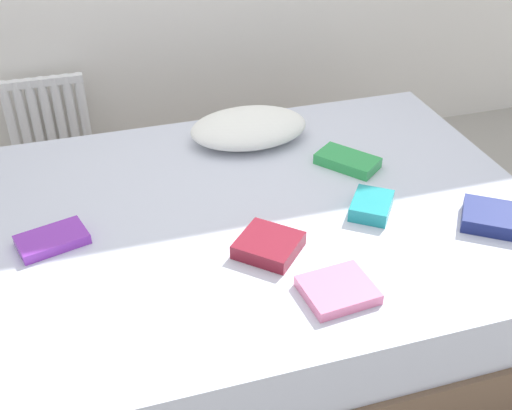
% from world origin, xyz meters
% --- Properties ---
extents(ground_plane, '(8.00, 8.00, 0.00)m').
position_xyz_m(ground_plane, '(0.00, 0.00, 0.00)').
color(ground_plane, '#9E998E').
extents(bed, '(2.00, 1.50, 0.50)m').
position_xyz_m(bed, '(0.00, 0.00, 0.25)').
color(bed, brown).
rests_on(bed, ground).
extents(radiator, '(0.39, 0.04, 0.50)m').
position_xyz_m(radiator, '(-0.71, 1.20, 0.34)').
color(radiator, white).
rests_on(radiator, ground).
extents(pillow, '(0.48, 0.33, 0.12)m').
position_xyz_m(pillow, '(0.10, 0.49, 0.56)').
color(pillow, white).
rests_on(pillow, bed).
extents(textbook_purple, '(0.24, 0.19, 0.03)m').
position_xyz_m(textbook_purple, '(-0.71, -0.00, 0.52)').
color(textbook_purple, purple).
rests_on(textbook_purple, bed).
extents(textbook_maroon, '(0.26, 0.26, 0.05)m').
position_xyz_m(textbook_maroon, '(-0.05, -0.24, 0.52)').
color(textbook_maroon, maroon).
rests_on(textbook_maroon, bed).
extents(textbook_green, '(0.25, 0.26, 0.04)m').
position_xyz_m(textbook_green, '(0.41, 0.18, 0.52)').
color(textbook_green, green).
rests_on(textbook_green, bed).
extents(textbook_pink, '(0.22, 0.19, 0.03)m').
position_xyz_m(textbook_pink, '(0.08, -0.49, 0.52)').
color(textbook_pink, pink).
rests_on(textbook_pink, bed).
extents(textbook_teal, '(0.21, 0.21, 0.05)m').
position_xyz_m(textbook_teal, '(0.36, -0.13, 0.53)').
color(textbook_teal, teal).
rests_on(textbook_teal, bed).
extents(textbook_navy, '(0.28, 0.27, 0.05)m').
position_xyz_m(textbook_navy, '(0.73, -0.32, 0.52)').
color(textbook_navy, navy).
rests_on(textbook_navy, bed).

